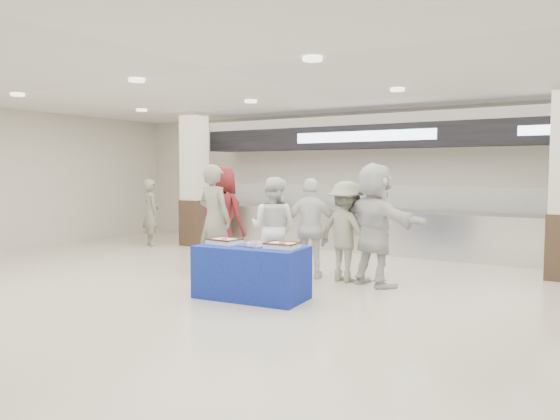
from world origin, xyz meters
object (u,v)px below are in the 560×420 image
Objects in this scene: civilian_white at (375,224)px; soldier_b at (346,231)px; sheet_cake_right at (282,245)px; cupcake_tray at (254,244)px; chef_short at (311,228)px; sheet_cake_left at (224,241)px; soldier_bg at (151,212)px; soldier_a at (214,219)px; civilian_maroon at (222,217)px; chef_tall at (273,228)px; display_table at (251,272)px.

soldier_b is at bearing 15.11° from civilian_white.
sheet_cake_right is 0.28× the size of soldier_b.
chef_short is (0.01, 1.68, 0.07)m from cupcake_tray.
sheet_cake_right reaches higher than cupcake_tray.
soldier_b is 0.56m from civilian_white.
sheet_cake_left is at bearing -175.25° from sheet_cake_right.
soldier_b is (0.60, 0.10, -0.02)m from chef_short.
civilian_white is (0.69, 1.66, 0.18)m from sheet_cake_right.
soldier_bg is at bearing 150.93° from sheet_cake_right.
sheet_cake_right is 0.27× the size of chef_short.
soldier_bg is at bearing -23.39° from soldier_a.
chef_short is at bearing 104.84° from sheet_cake_right.
soldier_a is (-1.19, 1.25, 0.16)m from sheet_cake_left.
chef_tall is at bearing 165.90° from civilian_maroon.
civilian_white reaches higher than display_table.
sheet_cake_right is at bearing 91.38° from civilian_white.
soldier_bg is (-5.79, 1.39, -0.02)m from soldier_b.
soldier_b is (0.63, 1.81, 0.45)m from display_table.
display_table is at bearing 174.82° from soldier_bg.
soldier_a is (0.25, -0.54, 0.01)m from civilian_maroon.
cupcake_tray is at bearing 83.59° from soldier_b.
display_table is at bearing -171.66° from sheet_cake_right.
civilian_white is (0.53, -0.08, 0.15)m from soldier_b.
civilian_white is (2.82, 0.48, 0.01)m from soldier_a.
soldier_b reaches higher than cupcake_tray.
sheet_cake_right is 0.24× the size of civilian_maroon.
soldier_b is at bearing 58.82° from sheet_cake_left.
soldier_b is at bearing 169.78° from chef_short.
civilian_white reaches higher than chef_tall.
chef_short is 0.60m from soldier_b.
soldier_bg reaches higher than cupcake_tray.
soldier_a is at bearing 177.45° from soldier_bg.
chef_short reaches higher than soldier_bg.
civilian_white is at bearing 46.75° from sheet_cake_left.
cupcake_tray is 0.21× the size of civilian_maroon.
soldier_b is (1.15, 0.42, -0.03)m from chef_tall.
chef_tall is (-0.54, 1.36, 0.08)m from cupcake_tray.
civilian_white is at bearing 67.36° from sheet_cake_right.
soldier_b reaches higher than sheet_cake_right.
cupcake_tray is at bearing 149.99° from soldier_a.
display_table is 0.81× the size of civilian_maroon.
display_table is at bearing -123.65° from cupcake_tray.
sheet_cake_right is 1.75m from soldier_b.
civilian_maroon is (-2.38, 1.72, 0.16)m from sheet_cake_right.
sheet_cake_left is 2.39m from civilian_white.
cupcake_tray is 6.08m from soldier_bg.
soldier_bg is at bearing 10.90° from civilian_white.
civilian_white reaches higher than soldier_b.
chef_short is (0.55, 0.32, -0.01)m from chef_tall.
display_table is 3.35× the size of sheet_cake_right.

